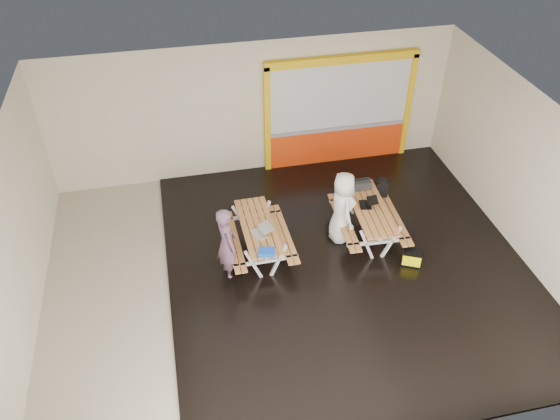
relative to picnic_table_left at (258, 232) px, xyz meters
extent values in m
cube|color=#C0B6A2|center=(0.51, -0.73, -0.61)|extent=(10.00, 8.00, 0.01)
cube|color=white|center=(0.51, -0.73, 2.90)|extent=(10.00, 8.00, 0.01)
cube|color=beige|center=(0.51, 3.27, 1.14)|extent=(10.00, 0.01, 3.50)
cube|color=beige|center=(0.51, -4.74, 1.14)|extent=(10.00, 0.01, 3.50)
cube|color=beige|center=(-4.50, -0.73, 1.14)|extent=(0.01, 8.00, 3.50)
cube|color=beige|center=(5.51, -0.73, 1.14)|extent=(0.01, 8.00, 3.50)
cube|color=black|center=(1.76, -0.73, -0.58)|extent=(7.50, 7.98, 0.05)
cube|color=#EA3C0D|center=(2.71, 3.20, -0.11)|extent=(3.60, 0.12, 1.00)
cube|color=gray|center=(2.71, 3.20, 0.42)|extent=(3.60, 0.14, 0.10)
cube|color=silver|center=(2.71, 3.21, 1.33)|extent=(3.60, 0.08, 1.72)
cube|color=yellow|center=(0.84, 3.19, 0.84)|extent=(0.14, 0.16, 2.90)
cube|color=yellow|center=(4.58, 3.19, 0.84)|extent=(0.14, 0.16, 2.90)
cube|color=yellow|center=(2.71, 3.19, 2.29)|extent=(3.88, 0.16, 0.20)
cube|color=#B97F47|center=(-0.28, -0.01, 0.17)|extent=(0.16, 1.98, 0.04)
cube|color=#B97F47|center=(-0.14, 0.00, 0.17)|extent=(0.16, 1.98, 0.04)
cube|color=#B97F47|center=(0.00, 0.00, 0.17)|extent=(0.16, 1.98, 0.04)
cube|color=#B97F47|center=(0.14, 0.00, 0.17)|extent=(0.16, 1.98, 0.04)
cube|color=#B97F47|center=(0.28, 0.01, 0.17)|extent=(0.16, 1.98, 0.04)
cube|color=white|center=(-0.24, -0.76, -0.19)|extent=(0.37, 0.07, 0.79)
cube|color=white|center=(0.27, -0.75, -0.19)|extent=(0.37, 0.07, 0.79)
cube|color=white|center=(0.01, -0.75, -0.14)|extent=(1.36, 0.09, 0.06)
cube|color=white|center=(0.01, -0.75, 0.12)|extent=(0.67, 0.07, 0.06)
cube|color=white|center=(-0.27, 0.75, -0.19)|extent=(0.37, 0.07, 0.79)
cube|color=white|center=(0.24, 0.76, -0.19)|extent=(0.37, 0.07, 0.79)
cube|color=white|center=(-0.01, 0.75, -0.14)|extent=(1.36, 0.09, 0.06)
cube|color=white|center=(-0.01, 0.75, 0.12)|extent=(0.67, 0.07, 0.06)
cube|color=white|center=(0.00, 0.00, -0.03)|extent=(0.09, 1.63, 0.06)
cube|color=#B97F47|center=(-0.61, -0.01, -0.13)|extent=(0.16, 1.98, 0.04)
cube|color=#B97F47|center=(-0.48, -0.01, -0.13)|extent=(0.16, 1.98, 0.04)
cube|color=#B97F47|center=(0.48, 0.01, -0.13)|extent=(0.16, 1.98, 0.04)
cube|color=#B97F47|center=(0.61, 0.01, -0.13)|extent=(0.16, 1.98, 0.04)
cube|color=#B97F47|center=(2.22, 0.09, 0.19)|extent=(0.23, 2.05, 0.04)
cube|color=#B97F47|center=(2.36, 0.08, 0.19)|extent=(0.23, 2.05, 0.04)
cube|color=#B97F47|center=(2.51, 0.07, 0.19)|extent=(0.23, 2.05, 0.04)
cube|color=#B97F47|center=(2.65, 0.07, 0.19)|extent=(0.23, 2.05, 0.04)
cube|color=#B97F47|center=(2.80, 0.06, 0.19)|extent=(0.23, 2.05, 0.04)
cube|color=white|center=(2.20, -0.69, -0.17)|extent=(0.38, 0.08, 0.82)
cube|color=white|center=(2.74, -0.72, -0.17)|extent=(0.38, 0.08, 0.82)
cube|color=white|center=(2.47, -0.70, -0.13)|extent=(1.41, 0.13, 0.06)
cube|color=white|center=(2.47, -0.70, 0.14)|extent=(0.69, 0.10, 0.06)
cube|color=white|center=(2.28, 0.86, -0.17)|extent=(0.38, 0.08, 0.82)
cube|color=white|center=(2.81, 0.84, -0.17)|extent=(0.38, 0.08, 0.82)
cube|color=white|center=(2.54, 0.85, -0.13)|extent=(1.41, 0.13, 0.06)
cube|color=white|center=(2.54, 0.85, 0.14)|extent=(0.69, 0.10, 0.06)
cube|color=white|center=(2.51, 0.07, -0.01)|extent=(0.14, 1.68, 0.06)
cube|color=#B97F47|center=(1.87, 0.10, -0.12)|extent=(0.22, 2.05, 0.04)
cube|color=#B97F47|center=(2.01, 0.10, -0.12)|extent=(0.22, 2.05, 0.04)
cube|color=#B97F47|center=(3.00, 0.05, -0.12)|extent=(0.22, 2.05, 0.04)
cube|color=#B97F47|center=(3.14, 0.04, -0.12)|extent=(0.22, 2.05, 0.04)
imported|color=#66495E|center=(-0.73, -0.46, 0.23)|extent=(0.55, 0.70, 1.71)
imported|color=white|center=(1.89, 0.13, 0.25)|extent=(0.56, 0.86, 1.74)
cube|color=silver|center=(-0.03, -0.28, 0.20)|extent=(0.32, 0.40, 0.02)
cube|color=silver|center=(0.12, -0.24, 0.32)|extent=(0.30, 0.40, 0.07)
cube|color=silver|center=(0.11, -0.25, 0.32)|extent=(0.26, 0.35, 0.06)
cube|color=black|center=(2.43, 0.17, 0.22)|extent=(0.30, 0.38, 0.02)
cube|color=black|center=(2.57, 0.14, 0.34)|extent=(0.28, 0.37, 0.07)
cube|color=silver|center=(2.57, 0.14, 0.34)|extent=(0.24, 0.33, 0.05)
cube|color=blue|center=(0.01, -0.89, 0.23)|extent=(0.36, 0.29, 0.09)
cube|color=black|center=(2.53, 0.79, 0.31)|extent=(0.44, 0.22, 0.20)
cylinder|color=black|center=(2.53, 0.79, 0.46)|extent=(0.33, 0.03, 0.03)
cube|color=black|center=(3.06, 0.80, 0.11)|extent=(0.30, 0.22, 0.40)
cylinder|color=black|center=(3.06, 0.80, 0.33)|extent=(0.20, 0.20, 0.10)
cube|color=black|center=(1.82, 0.23, -0.49)|extent=(0.41, 0.32, 0.15)
cube|color=black|center=(3.10, -1.06, -0.54)|extent=(0.47, 0.40, 0.04)
cube|color=#FFF501|center=(3.10, -1.06, -0.39)|extent=(0.44, 0.38, 0.30)
cube|color=black|center=(3.10, -1.06, -0.23)|extent=(0.47, 0.40, 0.03)
camera|label=1|loc=(-1.47, -8.88, 7.68)|focal=35.67mm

